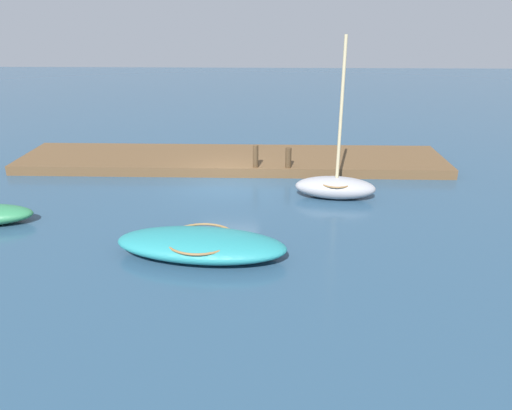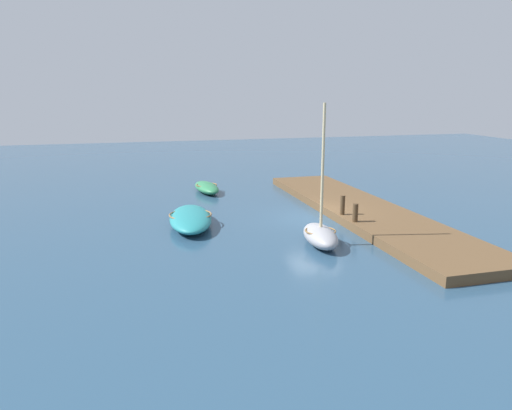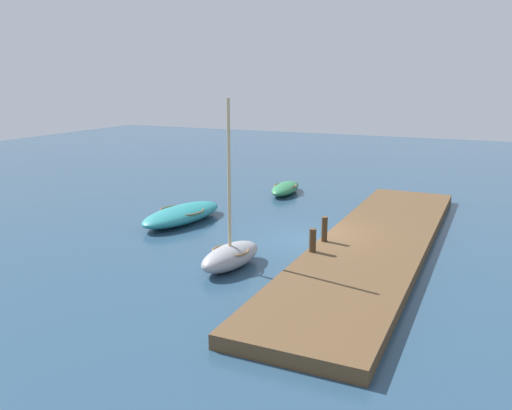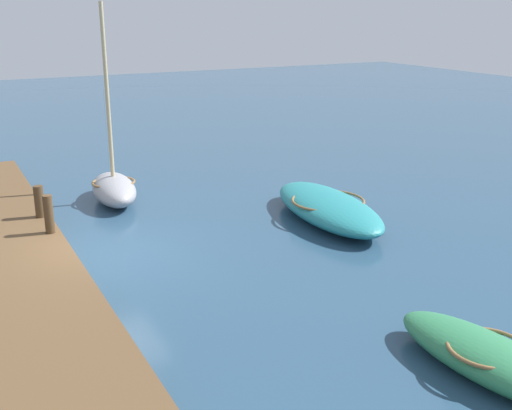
% 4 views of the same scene
% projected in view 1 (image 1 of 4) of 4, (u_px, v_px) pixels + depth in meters
% --- Properties ---
extents(ground_plane, '(84.00, 84.00, 0.00)m').
position_uv_depth(ground_plane, '(227.00, 184.00, 20.31)').
color(ground_plane, navy).
extents(dock_platform, '(19.41, 3.99, 0.42)m').
position_uv_depth(dock_platform, '(232.00, 160.00, 22.79)').
color(dock_platform, brown).
rests_on(dock_platform, ground_plane).
extents(rowboat_grey, '(3.17, 1.61, 5.95)m').
position_uv_depth(rowboat_grey, '(335.00, 186.00, 18.66)').
color(rowboat_grey, '#939399').
rests_on(rowboat_grey, ground_plane).
extents(motorboat_teal, '(5.24, 2.56, 0.74)m').
position_uv_depth(motorboat_teal, '(201.00, 244.00, 14.28)').
color(motorboat_teal, teal).
rests_on(motorboat_teal, ground_plane).
extents(mooring_post_west, '(0.25, 0.25, 0.86)m').
position_uv_depth(mooring_post_west, '(288.00, 158.00, 20.86)').
color(mooring_post_west, '#47331E').
rests_on(mooring_post_west, dock_platform).
extents(mooring_post_mid_west, '(0.23, 0.23, 0.97)m').
position_uv_depth(mooring_post_mid_west, '(256.00, 156.00, 20.88)').
color(mooring_post_mid_west, '#47331E').
rests_on(mooring_post_mid_west, dock_platform).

